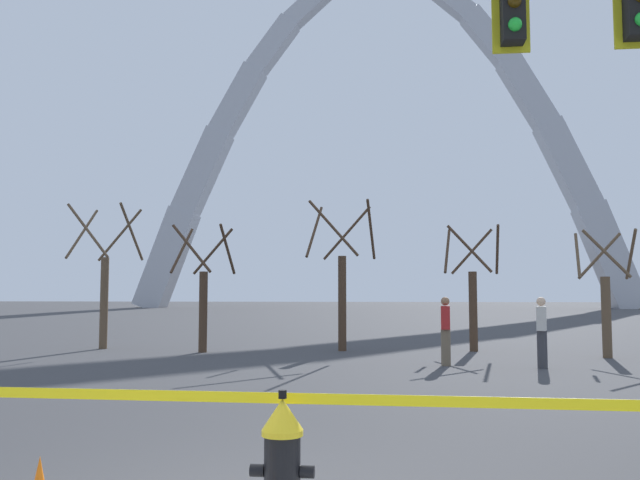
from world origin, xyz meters
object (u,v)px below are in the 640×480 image
at_px(monument_arch, 380,151).
at_px(pedestrian_standing_center, 542,332).
at_px(pedestrian_walking_left, 446,330).
at_px(fire_hydrant, 282,464).

distance_m(monument_arch, pedestrian_standing_center, 61.35).
distance_m(monument_arch, pedestrian_walking_left, 60.91).
height_order(monument_arch, pedestrian_walking_left, monument_arch).
relative_size(fire_hydrant, pedestrian_standing_center, 0.62).
bearing_deg(fire_hydrant, monument_arch, 90.37).
distance_m(fire_hydrant, pedestrian_walking_left, 11.21).
relative_size(fire_hydrant, pedestrian_walking_left, 0.62).
bearing_deg(monument_arch, pedestrian_standing_center, -85.56).
bearing_deg(monument_arch, fire_hydrant, -89.63).
bearing_deg(fire_hydrant, pedestrian_standing_center, 68.92).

